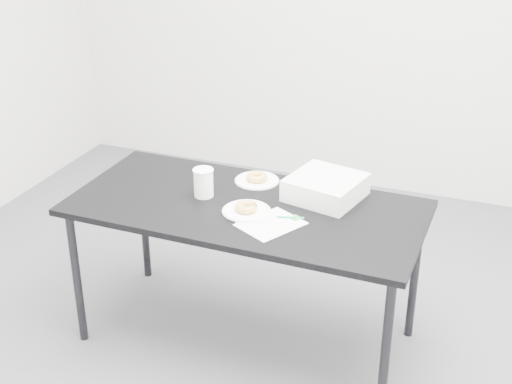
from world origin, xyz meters
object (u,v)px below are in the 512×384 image
(coffee_cup, at_px, (204,183))
(bakery_box, at_px, (326,187))
(plate_far, at_px, (257,181))
(scorecard, at_px, (271,224))
(pen, at_px, (290,217))
(donut_far, at_px, (257,177))
(table, at_px, (246,216))
(donut_near, at_px, (246,207))
(plate_near, at_px, (246,211))

(coffee_cup, relative_size, bakery_box, 0.44)
(plate_far, bearing_deg, coffee_cup, -125.62)
(scorecard, distance_m, pen, 0.10)
(coffee_cup, bearing_deg, pen, -9.28)
(plate_far, bearing_deg, pen, -48.72)
(scorecard, bearing_deg, donut_far, 147.00)
(table, relative_size, donut_far, 15.93)
(table, relative_size, bakery_box, 5.24)
(donut_near, bearing_deg, coffee_cup, 161.16)
(plate_near, distance_m, bakery_box, 0.39)
(table, distance_m, bakery_box, 0.39)
(plate_near, bearing_deg, donut_far, 102.82)
(scorecard, bearing_deg, bakery_box, 95.19)
(plate_far, distance_m, bakery_box, 0.37)
(plate_near, relative_size, donut_far, 2.14)
(plate_far, relative_size, coffee_cup, 1.59)
(table, relative_size, scorecard, 6.24)
(table, xyz_separation_m, scorecard, (0.17, -0.13, 0.06))
(plate_far, bearing_deg, donut_near, -77.18)
(donut_far, distance_m, bakery_box, 0.36)
(scorecard, bearing_deg, coffee_cup, -173.09)
(scorecard, xyz_separation_m, plate_far, (-0.21, 0.39, 0.00))
(donut_far, height_order, coffee_cup, coffee_cup)
(scorecard, relative_size, plate_near, 1.19)
(table, distance_m, scorecard, 0.22)
(plate_far, bearing_deg, plate_near, -77.18)
(table, bearing_deg, plate_far, 100.95)
(coffee_cup, bearing_deg, donut_near, -18.84)
(plate_near, xyz_separation_m, bakery_box, (0.28, 0.27, 0.05))
(coffee_cup, bearing_deg, donut_far, 54.38)
(plate_far, height_order, bakery_box, bakery_box)
(donut_far, bearing_deg, scorecard, -61.44)
(donut_near, bearing_deg, table, 113.42)
(scorecard, xyz_separation_m, donut_far, (-0.21, 0.39, 0.02))
(table, bearing_deg, plate_near, -65.57)
(table, height_order, coffee_cup, coffee_cup)
(bakery_box, bearing_deg, scorecard, -100.41)
(scorecard, bearing_deg, pen, 80.56)
(table, bearing_deg, pen, -12.46)
(table, distance_m, pen, 0.24)
(table, distance_m, coffee_cup, 0.25)
(donut_far, bearing_deg, pen, -48.72)
(plate_near, bearing_deg, table, 113.42)
(scorecard, distance_m, plate_far, 0.45)
(scorecard, bearing_deg, table, 169.89)
(donut_near, height_order, coffee_cup, coffee_cup)
(donut_near, xyz_separation_m, bakery_box, (0.28, 0.27, 0.03))
(table, relative_size, donut_near, 15.84)
(plate_near, bearing_deg, plate_far, 102.82)
(donut_near, bearing_deg, bakery_box, 43.43)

